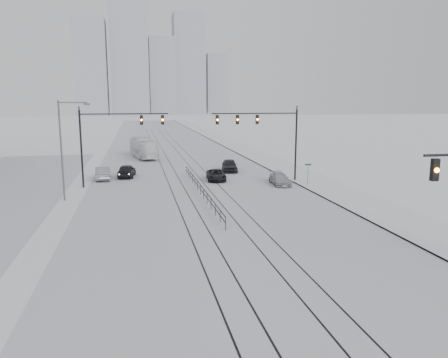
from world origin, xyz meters
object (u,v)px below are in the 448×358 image
sedan_sb_inner (127,171)px  box_truck (144,148)px  sedan_nb_front (216,175)px  sedan_sb_outer (103,173)px  sedan_nb_far (230,165)px  sedan_nb_right (280,179)px

sedan_sb_inner → box_truck: (2.36, 17.62, 0.75)m
sedan_sb_inner → sedan_nb_front: sedan_sb_inner is taller
sedan_sb_inner → box_truck: bearing=-90.9°
sedan_sb_outer → sedan_nb_front: (12.65, -3.12, -0.14)m
sedan_nb_front → sedan_sb_inner: bearing=162.7°
sedan_nb_front → box_truck: (-7.66, 21.84, 0.90)m
sedan_sb_inner → sedan_nb_far: sedan_nb_far is taller
sedan_nb_front → sedan_nb_right: (6.26, -3.97, 0.00)m
sedan_sb_outer → sedan_nb_front: bearing=163.7°
sedan_sb_inner → sedan_sb_outer: (-2.63, -1.10, -0.01)m
sedan_nb_front → sedan_nb_right: size_ratio=1.04×
sedan_sb_inner → sedan_nb_front: 10.87m
sedan_sb_outer → sedan_sb_inner: bearing=-159.8°
sedan_nb_front → sedan_nb_far: sedan_nb_far is taller
sedan_nb_right → sedan_nb_far: sedan_nb_far is taller
sedan_sb_outer → sedan_nb_right: (18.91, -7.09, -0.13)m
sedan_sb_outer → sedan_nb_front: sedan_sb_outer is taller
sedan_nb_right → sedan_sb_outer: bearing=163.0°
sedan_sb_outer → sedan_nb_front: 13.03m
sedan_sb_inner → sedan_sb_outer: bearing=29.4°
sedan_nb_front → box_truck: size_ratio=0.41×
sedan_sb_inner → sedan_sb_outer: sedan_sb_inner is taller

